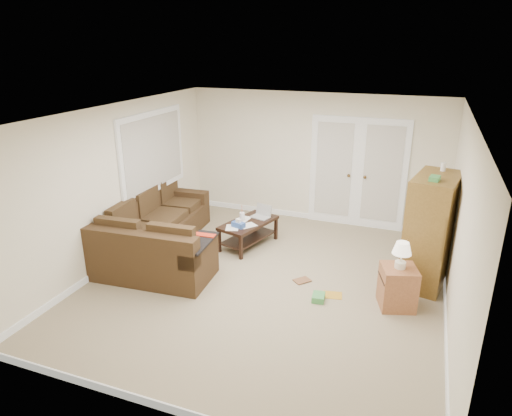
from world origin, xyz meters
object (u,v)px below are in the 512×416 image
at_px(tv_armoire, 430,230).
at_px(side_cabinet, 398,284).
at_px(sectional_sofa, 156,237).
at_px(coffee_table, 249,232).

relative_size(tv_armoire, side_cabinet, 1.86).
distance_m(sectional_sofa, tv_armoire, 4.27).
relative_size(sectional_sofa, tv_armoire, 1.61).
xyz_separation_m(sectional_sofa, side_cabinet, (3.86, -0.20, 0.00)).
xyz_separation_m(sectional_sofa, tv_armoire, (4.19, 0.66, 0.49)).
relative_size(coffee_table, side_cabinet, 1.27).
xyz_separation_m(sectional_sofa, coffee_table, (1.28, 0.93, -0.09)).
bearing_deg(tv_armoire, side_cabinet, -100.01).
bearing_deg(sectional_sofa, coffee_table, 32.05).
bearing_deg(side_cabinet, sectional_sofa, 159.55).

